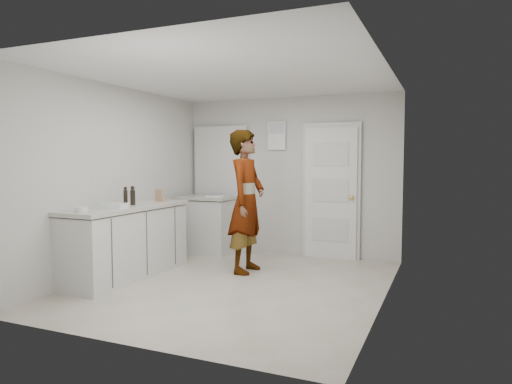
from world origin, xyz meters
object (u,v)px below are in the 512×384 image
at_px(spice_jar, 164,199).
at_px(oil_cruet_b, 125,196).
at_px(egg_bowl, 81,209).
at_px(baking_dish, 112,206).
at_px(person, 247,201).
at_px(oil_cruet_a, 133,196).
at_px(cake_mix_box, 159,195).

xyz_separation_m(spice_jar, oil_cruet_b, (-0.20, -0.58, 0.08)).
bearing_deg(spice_jar, egg_bowl, -96.10).
relative_size(baking_dish, egg_bowl, 2.65).
bearing_deg(person, spice_jar, 98.61).
bearing_deg(oil_cruet_a, person, 30.01).
distance_m(oil_cruet_a, baking_dish, 0.40).
relative_size(oil_cruet_b, egg_bowl, 1.73).
xyz_separation_m(oil_cruet_b, egg_bowl, (0.05, -0.83, -0.09)).
distance_m(person, cake_mix_box, 1.31).
height_order(person, oil_cruet_a, person).
height_order(person, spice_jar, person).
height_order(spice_jar, egg_bowl, spice_jar).
bearing_deg(spice_jar, baking_dish, -97.58).
xyz_separation_m(spice_jar, baking_dish, (-0.12, -0.93, -0.01)).
xyz_separation_m(cake_mix_box, egg_bowl, (-0.02, -1.48, -0.05)).
bearing_deg(oil_cruet_a, cake_mix_box, 91.54).
height_order(baking_dish, egg_bowl, baking_dish).
height_order(person, egg_bowl, person).
relative_size(person, cake_mix_box, 11.77).
xyz_separation_m(person, egg_bowl, (-1.32, -1.62, -0.01)).
xyz_separation_m(person, baking_dish, (-1.30, -1.14, -0.01)).
distance_m(spice_jar, baking_dish, 0.94).
bearing_deg(oil_cruet_a, spice_jar, 77.76).
distance_m(person, spice_jar, 1.19).
distance_m(baking_dish, egg_bowl, 0.48).
xyz_separation_m(person, oil_cruet_b, (-1.38, -0.78, 0.08)).
xyz_separation_m(oil_cruet_a, oil_cruet_b, (-0.09, -0.04, -0.00)).
height_order(person, oil_cruet_b, person).
bearing_deg(baking_dish, oil_cruet_b, 102.69).
xyz_separation_m(oil_cruet_b, baking_dish, (0.08, -0.35, -0.09)).
relative_size(cake_mix_box, spice_jar, 2.28).
height_order(oil_cruet_a, baking_dish, oil_cruet_a).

